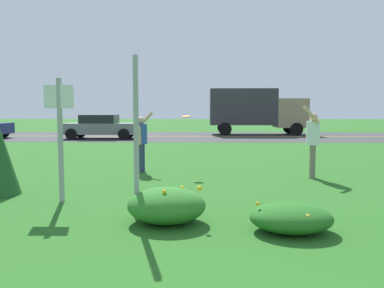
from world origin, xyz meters
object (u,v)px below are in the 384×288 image
sign_post_near_path (60,127)px  frisbee_orange (186,117)px  person_thrower_blue_shirt (141,139)px  car_gray_center_left (101,127)px  box_truck_tan (255,109)px  sign_post_by_roadside (136,137)px  person_catcher_white_shirt (313,139)px

sign_post_near_path → frisbee_orange: (2.27, 3.47, 0.14)m
sign_post_near_path → person_thrower_blue_shirt: 3.86m
car_gray_center_left → box_truck_tan: bearing=23.3°
box_truck_tan → car_gray_center_left: bearing=-156.7°
sign_post_by_roadside → car_gray_center_left: 18.20m
sign_post_near_path → sign_post_by_roadside: size_ratio=0.89×
sign_post_near_path → sign_post_by_roadside: sign_post_by_roadside is taller
sign_post_near_path → sign_post_by_roadside: bearing=-33.1°
sign_post_near_path → frisbee_orange: 4.15m
frisbee_orange → box_truck_tan: bearing=76.1°
person_catcher_white_shirt → sign_post_by_roadside: bearing=-135.8°
car_gray_center_left → box_truck_tan: (9.92, 4.27, 1.06)m
sign_post_by_roadside → person_thrower_blue_shirt: size_ratio=1.54×
sign_post_by_roadside → person_catcher_white_shirt: bearing=44.2°
person_catcher_white_shirt → frisbee_orange: 3.42m
person_catcher_white_shirt → person_thrower_blue_shirt: bearing=168.5°
sign_post_near_path → frisbee_orange: bearing=56.8°
person_thrower_blue_shirt → sign_post_near_path: bearing=-105.0°
sign_post_near_path → person_catcher_white_shirt: (5.57, 2.77, -0.42)m
sign_post_near_path → car_gray_center_left: sign_post_near_path is taller
person_thrower_blue_shirt → box_truck_tan: 17.88m
person_thrower_blue_shirt → person_catcher_white_shirt: person_catcher_white_shirt is taller
box_truck_tan → person_catcher_white_shirt: bearing=-93.0°
person_thrower_blue_shirt → person_catcher_white_shirt: size_ratio=0.91×
person_thrower_blue_shirt → box_truck_tan: (5.53, 16.99, 0.86)m
sign_post_near_path → box_truck_tan: 21.69m
sign_post_near_path → car_gray_center_left: (-3.40, 16.42, -0.70)m
person_thrower_blue_shirt → person_catcher_white_shirt: 4.67m
person_catcher_white_shirt → car_gray_center_left: 16.34m
sign_post_by_roadside → frisbee_orange: 4.59m
sign_post_by_roadside → person_thrower_blue_shirt: sign_post_by_roadside is taller
person_catcher_white_shirt → car_gray_center_left: person_catcher_white_shirt is taller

